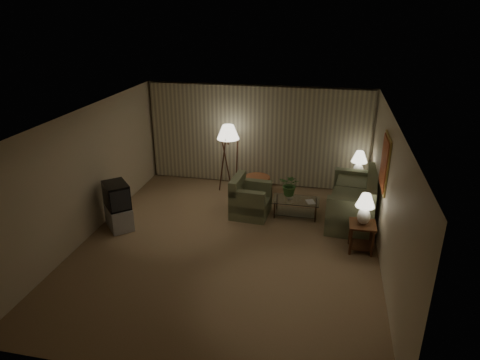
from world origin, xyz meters
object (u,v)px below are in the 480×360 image
(side_table_near, at_px, (362,232))
(table_lamp_near, at_px, (365,206))
(side_table_far, at_px, (356,184))
(tv_cabinet, at_px, (119,217))
(sofa, at_px, (352,202))
(floor_lamp, at_px, (228,156))
(table_lamp_far, at_px, (359,162))
(vase, at_px, (290,196))
(coffee_table, at_px, (296,205))
(ottoman, at_px, (257,184))
(crt_tv, at_px, (116,195))
(armchair, at_px, (251,200))

(side_table_near, xyz_separation_m, table_lamp_near, (-0.00, -0.00, 0.57))
(side_table_far, distance_m, tv_cabinet, 5.83)
(sofa, distance_m, floor_lamp, 3.38)
(table_lamp_far, height_order, vase, table_lamp_far)
(sofa, height_order, coffee_table, sofa)
(ottoman, relative_size, vase, 4.02)
(vase, bearing_deg, floor_lamp, 145.20)
(table_lamp_near, height_order, vase, table_lamp_near)
(sofa, bearing_deg, tv_cabinet, -68.44)
(tv_cabinet, bearing_deg, vase, 68.38)
(side_table_far, xyz_separation_m, tv_cabinet, (-5.20, -2.62, -0.15))
(table_lamp_far, height_order, ottoman, table_lamp_far)
(floor_lamp, bearing_deg, side_table_near, -36.66)
(coffee_table, xyz_separation_m, crt_tv, (-3.79, -1.35, 0.50))
(coffee_table, bearing_deg, floor_lamp, 147.38)
(side_table_near, xyz_separation_m, table_lamp_far, (-0.00, 2.52, 0.59))
(table_lamp_near, relative_size, table_lamp_far, 0.95)
(table_lamp_far, relative_size, vase, 4.13)
(side_table_near, relative_size, crt_tv, 0.77)
(table_lamp_far, bearing_deg, floor_lamp, -178.95)
(table_lamp_near, distance_m, ottoman, 3.57)
(table_lamp_near, relative_size, vase, 3.93)
(sofa, bearing_deg, floor_lamp, -103.85)
(table_lamp_far, bearing_deg, crt_tv, -153.25)
(armchair, bearing_deg, tv_cabinet, 117.40)
(table_lamp_near, bearing_deg, side_table_far, 90.00)
(floor_lamp, relative_size, ottoman, 2.68)
(side_table_near, distance_m, side_table_far, 2.52)
(tv_cabinet, bearing_deg, sofa, 64.04)
(coffee_table, bearing_deg, vase, -180.00)
(floor_lamp, bearing_deg, coffee_table, -32.62)
(crt_tv, distance_m, ottoman, 3.71)
(armchair, distance_m, side_table_far, 2.84)
(side_table_near, relative_size, side_table_far, 1.00)
(coffee_table, height_order, crt_tv, crt_tv)
(side_table_near, height_order, coffee_table, side_table_near)
(side_table_near, bearing_deg, side_table_far, 90.00)
(armchair, height_order, floor_lamp, floor_lamp)
(tv_cabinet, bearing_deg, ottoman, 91.19)
(sofa, relative_size, crt_tv, 2.75)
(side_table_far, height_order, floor_lamp, floor_lamp)
(armchair, bearing_deg, side_table_near, -109.98)
(floor_lamp, bearing_deg, vase, -34.80)
(side_table_far, relative_size, tv_cabinet, 0.70)
(floor_lamp, height_order, vase, floor_lamp)
(coffee_table, relative_size, ottoman, 1.63)
(tv_cabinet, bearing_deg, coffee_table, 67.64)
(crt_tv, bearing_deg, tv_cabinet, 0.00)
(sofa, bearing_deg, armchair, -78.02)
(crt_tv, height_order, floor_lamp, floor_lamp)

